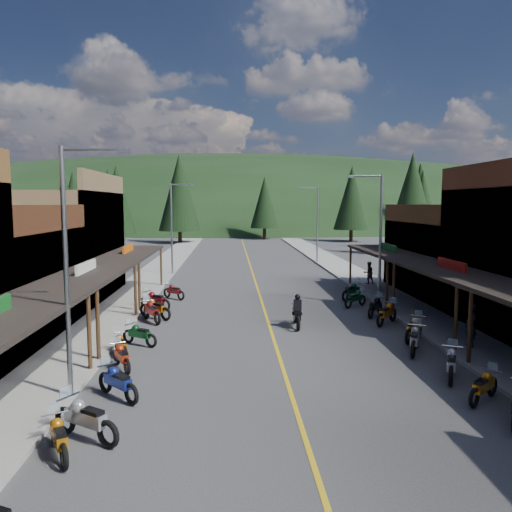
{
  "coord_description": "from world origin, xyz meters",
  "views": [
    {
      "loc": [
        -1.96,
        -21.69,
        6.25
      ],
      "look_at": [
        -0.39,
        9.19,
        3.0
      ],
      "focal_mm": 35.0,
      "sensor_mm": 36.0,
      "label": 1
    }
  ],
  "objects": [
    {
      "name": "pine_8",
      "position": [
        -22.0,
        40.0,
        5.98
      ],
      "size": [
        4.48,
        4.48,
        10.0
      ],
      "color": "black",
      "rests_on": "ground"
    },
    {
      "name": "shop_west_3",
      "position": [
        -13.78,
        11.3,
        3.52
      ],
      "size": [
        10.9,
        10.2,
        8.2
      ],
      "color": "brown",
      "rests_on": "ground"
    },
    {
      "name": "bike_east_10",
      "position": [
        6.06,
        5.21,
        0.61
      ],
      "size": [
        1.79,
        2.16,
        1.22
      ],
      "primitive_type": null,
      "rotation": [
        0.0,
        0.0,
        -0.6
      ],
      "color": "black",
      "rests_on": "ground"
    },
    {
      "name": "pine_2",
      "position": [
        -10.0,
        58.0,
        7.99
      ],
      "size": [
        6.72,
        6.72,
        14.0
      ],
      "color": "black",
      "rests_on": "ground"
    },
    {
      "name": "bike_west_7",
      "position": [
        -6.47,
        -1.55,
        0.54
      ],
      "size": [
        1.37,
        1.97,
        1.07
      ],
      "primitive_type": null,
      "rotation": [
        0.0,
        0.0,
        0.44
      ],
      "color": "#A0580B",
      "rests_on": "ground"
    },
    {
      "name": "pine_3",
      "position": [
        4.0,
        66.0,
        6.48
      ],
      "size": [
        5.04,
        5.04,
        11.0
      ],
      "color": "black",
      "rests_on": "ground"
    },
    {
      "name": "streetlight_3",
      "position": [
        6.95,
        30.0,
        4.46
      ],
      "size": [
        2.16,
        0.18,
        8.0
      ],
      "color": "gray",
      "rests_on": "ground"
    },
    {
      "name": "pine_6",
      "position": [
        46.0,
        64.0,
        6.48
      ],
      "size": [
        5.04,
        5.04,
        11.0
      ],
      "color": "black",
      "rests_on": "ground"
    },
    {
      "name": "shop_east_3",
      "position": [
        13.75,
        11.3,
        2.53
      ],
      "size": [
        10.9,
        10.2,
        6.2
      ],
      "color": "#4C2D16",
      "rests_on": "ground"
    },
    {
      "name": "bike_west_9",
      "position": [
        -6.16,
        4.45,
        0.64
      ],
      "size": [
        1.76,
        2.32,
        1.28
      ],
      "primitive_type": null,
      "rotation": [
        0.0,
        0.0,
        0.52
      ],
      "color": "maroon",
      "rests_on": "ground"
    },
    {
      "name": "bike_east_11",
      "position": [
        5.59,
        7.77,
        0.56
      ],
      "size": [
        1.94,
        1.76,
        1.13
      ],
      "primitive_type": null,
      "rotation": [
        0.0,
        0.0,
        -0.88
      ],
      "color": "#0C3E19",
      "rests_on": "ground"
    },
    {
      "name": "bike_west_8",
      "position": [
        -6.01,
        0.06,
        0.55
      ],
      "size": [
        1.96,
        1.61,
        1.1
      ],
      "primitive_type": null,
      "rotation": [
        0.0,
        0.0,
        0.98
      ],
      "color": "#0E481D",
      "rests_on": "ground"
    },
    {
      "name": "bike_east_8",
      "position": [
        6.38,
        0.22,
        0.63
      ],
      "size": [
        1.91,
        2.21,
        1.26
      ],
      "primitive_type": null,
      "rotation": [
        0.0,
        0.0,
        -0.64
      ],
      "color": "#C17C0D",
      "rests_on": "ground"
    },
    {
      "name": "bike_west_10",
      "position": [
        -6.1,
        5.22,
        0.64
      ],
      "size": [
        2.23,
        1.96,
        1.28
      ],
      "primitive_type": null,
      "rotation": [
        0.0,
        0.0,
        0.91
      ],
      "color": "#985D0A",
      "rests_on": "ground"
    },
    {
      "name": "pedestrian_east_b",
      "position": [
        8.55,
        15.54,
        1.0
      ],
      "size": [
        0.91,
        0.64,
        1.7
      ],
      "primitive_type": "imported",
      "rotation": [
        0.0,
        0.0,
        3.36
      ],
      "color": "brown",
      "rests_on": "sidewalk_east"
    },
    {
      "name": "streetlight_2",
      "position": [
        6.95,
        8.0,
        4.46
      ],
      "size": [
        2.16,
        0.18,
        8.0
      ],
      "color": "gray",
      "rests_on": "ground"
    },
    {
      "name": "rider_on_bike",
      "position": [
        1.38,
        3.04,
        0.7
      ],
      "size": [
        0.85,
        2.33,
        1.75
      ],
      "rotation": [
        0.0,
        0.0,
        -0.04
      ],
      "color": "black",
      "rests_on": "ground"
    },
    {
      "name": "bike_west_4",
      "position": [
        -5.81,
        -8.86,
        0.66
      ],
      "size": [
        2.34,
        1.91,
        1.31
      ],
      "primitive_type": null,
      "rotation": [
        0.0,
        0.0,
        0.99
      ],
      "color": "#96979B",
      "rests_on": "ground"
    },
    {
      "name": "centerline",
      "position": [
        0.0,
        20.0,
        0.01
      ],
      "size": [
        0.15,
        90.0,
        0.01
      ],
      "primitive_type": "cube",
      "color": "gold",
      "rests_on": "ground"
    },
    {
      "name": "ridge_hill",
      "position": [
        0.0,
        135.0,
        0.0
      ],
      "size": [
        310.0,
        140.0,
        60.0
      ],
      "primitive_type": "ellipsoid",
      "color": "black",
      "rests_on": "ground"
    },
    {
      "name": "streetlight_1",
      "position": [
        -6.95,
        22.0,
        4.46
      ],
      "size": [
        2.16,
        0.18,
        8.0
      ],
      "color": "gray",
      "rests_on": "ground"
    },
    {
      "name": "bike_east_5",
      "position": [
        6.0,
        -6.86,
        0.55
      ],
      "size": [
        1.89,
        1.75,
        1.11
      ],
      "primitive_type": null,
      "rotation": [
        0.0,
        0.0,
        -0.86
      ],
      "color": "#B0680C",
      "rests_on": "ground"
    },
    {
      "name": "bike_east_7",
      "position": [
        5.74,
        -1.64,
        0.65
      ],
      "size": [
        1.65,
        2.37,
        1.29
      ],
      "primitive_type": null,
      "rotation": [
        0.0,
        0.0,
        -0.44
      ],
      "color": "gray",
      "rests_on": "ground"
    },
    {
      "name": "bike_west_6",
      "position": [
        -6.09,
        -3.16,
        0.55
      ],
      "size": [
        1.46,
        2.0,
        1.1
      ],
      "primitive_type": null,
      "rotation": [
        0.0,
        0.0,
        0.49
      ],
      "color": "red",
      "rests_on": "ground"
    },
    {
      "name": "pine_9",
      "position": [
        24.0,
        45.0,
        6.38
      ],
      "size": [
        4.93,
        4.93,
        10.8
      ],
      "color": "black",
      "rests_on": "ground"
    },
    {
      "name": "sidewalk_west",
      "position": [
        -8.7,
        20.0,
        0.07
      ],
      "size": [
        3.4,
        94.0,
        0.15
      ],
      "primitive_type": "cube",
      "color": "gray",
      "rests_on": "ground"
    },
    {
      "name": "bike_west_12",
      "position": [
        -5.72,
        10.87,
        0.56
      ],
      "size": [
        1.88,
        1.83,
        1.12
      ],
      "primitive_type": null,
      "rotation": [
        0.0,
        0.0,
        0.81
      ],
      "color": "maroon",
      "rests_on": "ground"
    },
    {
      "name": "bike_west_5",
      "position": [
        -5.61,
        -6.01,
        0.61
      ],
      "size": [
        2.0,
        2.01,
        1.22
      ],
      "primitive_type": null,
      "rotation": [
        0.0,
        0.0,
        0.78
      ],
      "color": "navy",
      "rests_on": "ground"
    },
    {
      "name": "bike_east_9",
      "position": [
        6.12,
        3.35,
        0.64
      ],
      "size": [
        2.04,
        2.19,
        1.28
      ],
      "primitive_type": null,
      "rotation": [
        0.0,
        0.0,
        -0.72
      ],
      "color": "#A4590B",
      "rests_on": "ground"
    },
    {
      "name": "pine_10",
      "position": [
        -18.0,
        50.0,
        6.78
      ],
      "size": [
        5.38,
        5.38,
        11.6
      ],
      "color": "black",
      "rests_on": "ground"
    },
    {
      "name": "streetlight_0",
      "position": [
        -6.95,
        -6.0,
        4.46
      ],
      "size": [
        2.16,
        0.18,
        8.0
      ],
      "color": "gray",
      "rests_on": "ground"
    },
    {
      "name": "bike_east_12",
      "position": [
        5.91,
        10.06,
        0.64
      ],
      "size": [
        2.08,
        2.14,
        1.28
      ],
      "primitive_type": null,
      "rotation": [
        0.0,
        0.0,
        -0.76
      ],
      "color": "#0B3A1C",
      "rests_on": "ground"
    },
    {
      "name": "bike_east_6",
      "position": [
        5.9,
        -4.77,
        0.63
      ],
      "size": [
        1.61,
        2.29,
        1.25
      ],
      "primitive_type": null,
      "rotation": [
        0.0,
        0.0,
        -0.45
      ],
      "color": "#AAAAB0",
      "rests_on": "ground"
    },
    {
      "name": "pine_7",
      "position": [
        -32.0,
        76.0,
        7.24
      ],
      "size": [
        5.88,
        5.88,
        12.5
      ],
      "color": "black",
      "rests_on": "ground"
    },
    {
      "name": "ground",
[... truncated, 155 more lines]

